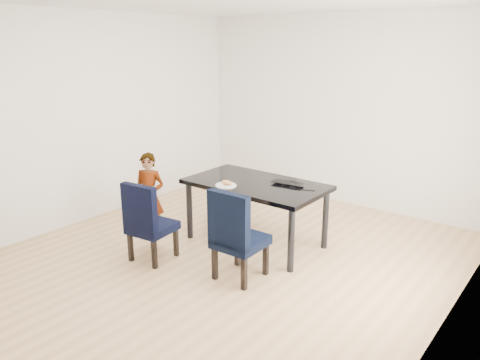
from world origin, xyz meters
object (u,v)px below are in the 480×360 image
Objects in this scene: dining_table at (256,213)px; chair_right at (241,233)px; child at (149,196)px; laptop at (289,182)px; plate at (226,185)px; chair_left at (152,220)px.

chair_right is (0.38, -0.78, 0.10)m from dining_table.
child is at bearing 173.32° from chair_right.
dining_table is at bearing 8.68° from child.
chair_right is 2.59× the size of laptop.
dining_table is 6.66× the size of plate.
chair_right is at bearing -26.78° from child.
laptop is at bearing 9.18° from child.
chair_left is 0.94× the size of chair_right.
chair_left is at bearing -121.70° from dining_table.
chair_left is 1.60m from laptop.
child is at bearing 22.95° from laptop.
child is (-0.47, 0.38, 0.08)m from chair_left.
chair_left is 0.90m from plate.
chair_left is (-0.64, -1.03, 0.07)m from dining_table.
child reaches higher than laptop.
laptop is at bearing 45.81° from chair_left.
child is 1.68m from laptop.
child reaches higher than chair_left.
dining_table is 1.52× the size of child.
chair_right is at bearing 85.29° from laptop.
dining_table is 0.53m from plate.
chair_right is 1.49m from child.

